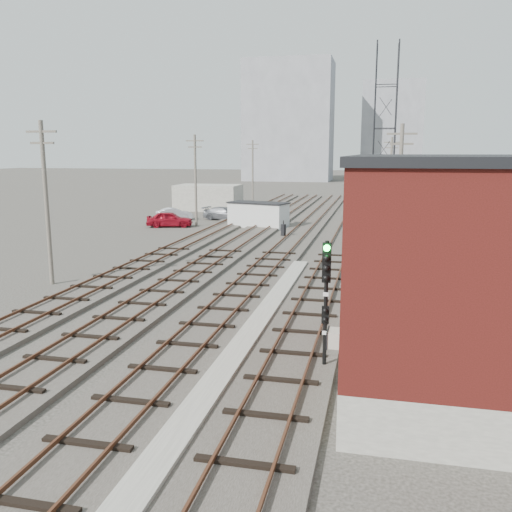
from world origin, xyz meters
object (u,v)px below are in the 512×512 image
(site_trailer, at_px, (258,215))
(car_red, at_px, (170,219))
(switch_stand, at_px, (283,230))
(car_silver, at_px, (174,214))
(signal_mast, at_px, (326,294))
(car_grey, at_px, (224,214))

(site_trailer, height_order, car_red, site_trailer)
(switch_stand, height_order, car_red, car_red)
(car_silver, bearing_deg, signal_mast, -177.76)
(site_trailer, relative_size, car_red, 1.40)
(switch_stand, height_order, car_grey, switch_stand)
(site_trailer, relative_size, car_grey, 1.31)
(signal_mast, xyz_separation_m, switch_stand, (-6.33, 28.17, -2.01))
(signal_mast, distance_m, switch_stand, 28.94)
(switch_stand, height_order, car_silver, switch_stand)
(car_red, xyz_separation_m, car_silver, (-1.63, 5.44, -0.11))
(signal_mast, bearing_deg, switch_stand, 102.66)
(car_grey, bearing_deg, car_red, 161.49)
(switch_stand, xyz_separation_m, car_grey, (-8.47, 11.07, 0.03))
(car_silver, bearing_deg, car_red, 171.03)
(car_grey, bearing_deg, signal_mast, -148.11)
(switch_stand, bearing_deg, car_red, -176.25)
(signal_mast, relative_size, car_red, 0.99)
(switch_stand, relative_size, car_silver, 0.36)
(car_red, height_order, car_silver, car_red)
(switch_stand, xyz_separation_m, car_silver, (-13.86, 9.92, -0.02))
(signal_mast, bearing_deg, car_grey, 110.66)
(signal_mast, height_order, switch_stand, signal_mast)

